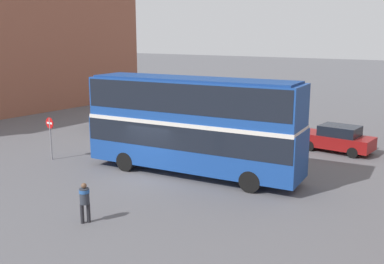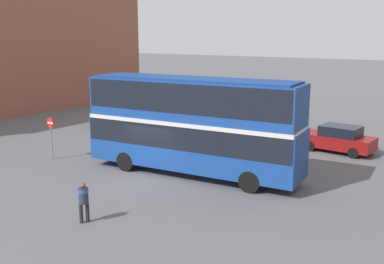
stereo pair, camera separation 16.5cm
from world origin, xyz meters
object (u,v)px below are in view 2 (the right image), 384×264
object	(u,v)px
parked_car_kerb_far	(118,118)
no_entry_sign	(51,131)
double_decker_bus	(192,120)
parked_car_kerb_near	(245,118)
pedestrian_foreground	(84,198)
parked_car_side_street	(338,139)

from	to	relation	value
parked_car_kerb_far	no_entry_sign	size ratio (longest dim) A/B	1.88
double_decker_bus	no_entry_sign	distance (m)	8.52
parked_car_kerb_near	parked_car_kerb_far	bearing A→B (deg)	-132.94
double_decker_bus	pedestrian_foreground	world-z (taller)	double_decker_bus
pedestrian_foreground	parked_car_kerb_far	size ratio (longest dim) A/B	0.34
parked_car_kerb_near	parked_car_kerb_far	world-z (taller)	parked_car_kerb_near
pedestrian_foreground	parked_car_kerb_near	size ratio (longest dim) A/B	0.36
double_decker_bus	no_entry_sign	bearing A→B (deg)	-170.98
parked_car_side_street	pedestrian_foreground	bearing A→B (deg)	78.14
parked_car_kerb_far	no_entry_sign	distance (m)	8.95
parked_car_side_street	no_entry_sign	distance (m)	16.85
parked_car_kerb_near	no_entry_sign	bearing A→B (deg)	-97.55
no_entry_sign	parked_car_side_street	bearing A→B (deg)	41.17
double_decker_bus	parked_car_kerb_near	distance (m)	12.41
pedestrian_foreground	double_decker_bus	bearing A→B (deg)	-57.85
parked_car_side_street	no_entry_sign	size ratio (longest dim) A/B	1.79
parked_car_side_street	no_entry_sign	xyz separation A→B (m)	(-12.67, -11.08, 0.83)
double_decker_bus	no_entry_sign	size ratio (longest dim) A/B	4.66
pedestrian_foreground	no_entry_sign	world-z (taller)	no_entry_sign
double_decker_bus	parked_car_side_street	bearing A→B (deg)	55.95
double_decker_bus	parked_car_kerb_near	size ratio (longest dim) A/B	2.59
parked_car_side_street	double_decker_bus	bearing A→B (deg)	66.08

